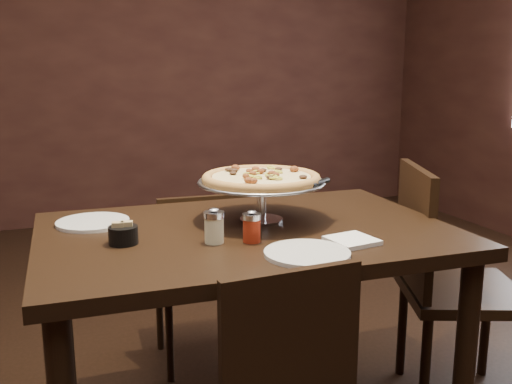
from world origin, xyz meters
name	(u,v)px	position (x,y,z in m)	size (l,w,h in m)	color
room	(251,52)	(0.06, 0.03, 1.40)	(6.04, 7.04, 2.84)	black
dining_table	(247,260)	(0.05, 0.04, 0.73)	(1.36, 0.92, 0.84)	black
pizza_stand	(261,179)	(0.13, 0.12, 0.98)	(0.44, 0.44, 0.18)	silver
parmesan_shaker	(214,226)	(-0.09, -0.07, 0.89)	(0.06, 0.06, 0.11)	#F3EFBD
pepper_flake_shaker	(252,227)	(0.02, -0.11, 0.88)	(0.06, 0.06, 0.10)	maroon
packet_caddy	(123,234)	(-0.35, 0.01, 0.87)	(0.09, 0.09, 0.07)	black
napkin_stack	(352,241)	(0.30, -0.22, 0.84)	(0.13, 0.13, 0.01)	white
plate_left	(93,222)	(-0.42, 0.27, 0.84)	(0.24, 0.24, 0.01)	white
plate_near	(307,253)	(0.12, -0.28, 0.84)	(0.25, 0.25, 0.01)	white
serving_spatula	(320,183)	(0.30, 0.00, 0.98)	(0.17, 0.17, 0.02)	silver
chair_far	(200,273)	(0.05, 0.69, 0.45)	(0.41, 0.41, 0.83)	black
chair_side	(444,276)	(0.92, 0.10, 0.53)	(0.59, 0.59, 0.98)	black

